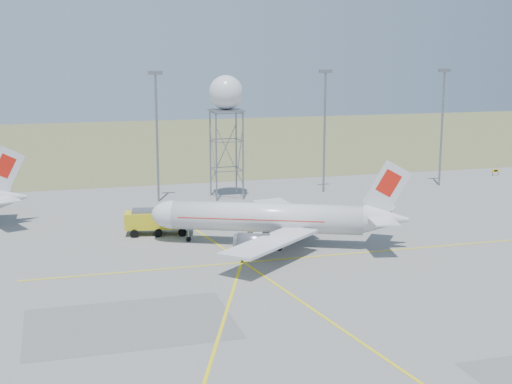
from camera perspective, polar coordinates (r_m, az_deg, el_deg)
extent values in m
plane|color=gray|center=(56.64, 12.90, -13.58)|extent=(400.00, 400.00, 0.00)
cube|color=#556034|center=(187.98, -8.04, 3.94)|extent=(400.00, 120.00, 0.03)
cylinder|color=slate|center=(112.65, -7.92, 4.24)|extent=(0.36, 0.36, 20.00)
cube|color=slate|center=(111.88, -8.06, 9.43)|extent=(2.20, 0.50, 0.60)
cylinder|color=slate|center=(119.78, 5.50, 4.71)|extent=(0.36, 0.36, 20.00)
cube|color=slate|center=(119.06, 5.59, 9.59)|extent=(2.20, 0.50, 0.60)
cylinder|color=slate|center=(129.41, 14.64, 4.88)|extent=(0.36, 0.36, 20.00)
cube|color=slate|center=(128.75, 14.87, 9.39)|extent=(2.20, 0.50, 0.60)
cylinder|color=black|center=(143.72, 18.41, 1.40)|extent=(0.10, 0.10, 0.80)
cylinder|color=black|center=(144.40, 18.80, 1.42)|extent=(0.10, 0.10, 0.80)
cube|color=yellow|center=(143.98, 18.62, 1.63)|extent=(1.60, 0.15, 0.50)
cube|color=black|center=(143.91, 18.63, 1.62)|extent=(0.80, 0.03, 0.30)
cylinder|color=silver|center=(87.42, 0.88, -2.05)|extent=(22.85, 12.64, 3.59)
ellipsoid|color=silver|center=(89.50, -6.57, -1.81)|extent=(6.71, 5.60, 3.59)
cube|color=black|center=(89.65, -7.25, -1.45)|extent=(2.04, 2.36, 0.88)
cone|color=silver|center=(86.90, 10.34, -2.13)|extent=(6.38, 5.45, 3.59)
cube|color=silver|center=(86.12, 10.43, 0.31)|extent=(5.38, 2.55, 6.76)
cube|color=red|center=(86.02, 10.56, 0.72)|extent=(2.96, 1.52, 3.47)
cube|color=silver|center=(89.58, 9.98, -1.43)|extent=(4.61, 5.68, 0.16)
cube|color=silver|center=(83.98, 10.13, -2.28)|extent=(4.61, 5.68, 0.16)
cube|color=silver|center=(95.32, 2.25, -1.49)|extent=(4.92, 14.55, 0.32)
cube|color=silver|center=(79.70, 1.15, -4.03)|extent=(13.74, 12.61, 0.32)
cylinder|color=slate|center=(92.95, 0.70, -2.33)|extent=(4.29, 3.40, 2.07)
cylinder|color=slate|center=(82.94, -0.17, -4.00)|extent=(4.29, 3.40, 2.07)
cube|color=red|center=(87.62, -0.29, -1.96)|extent=(17.93, 10.52, 0.11)
cylinder|color=black|center=(89.81, -5.42, -3.72)|extent=(0.83, 0.83, 0.81)
cube|color=black|center=(87.98, 2.04, -3.99)|extent=(2.98, 5.30, 0.81)
cylinder|color=slate|center=(87.87, 2.04, -3.74)|extent=(0.28, 0.28, 1.62)
cone|color=silver|center=(102.86, -19.40, -0.49)|extent=(6.05, 4.58, 3.65)
cube|color=silver|center=(102.20, -19.54, 1.62)|extent=(5.81, 1.32, 6.87)
cube|color=red|center=(102.12, -19.46, 1.98)|extent=(3.15, 0.87, 3.52)
cube|color=silver|center=(99.88, -19.46, -0.56)|extent=(3.78, 5.47, 0.16)
cylinder|color=slate|center=(112.46, -3.19, 2.82)|extent=(0.26, 0.26, 14.18)
cylinder|color=slate|center=(113.49, -1.04, 2.92)|extent=(0.26, 0.26, 14.18)
cylinder|color=slate|center=(117.67, -1.59, 3.21)|extent=(0.26, 0.26, 14.18)
cylinder|color=slate|center=(116.68, -3.67, 3.12)|extent=(0.26, 0.26, 14.18)
cube|color=slate|center=(114.26, -2.40, 6.54)|extent=(4.96, 4.96, 0.27)
sphere|color=silver|center=(114.06, -2.42, 7.96)|extent=(5.45, 5.45, 5.45)
cube|color=gold|center=(93.55, -7.81, -2.22)|extent=(8.97, 4.32, 2.10)
cube|color=gold|center=(93.30, -5.95, -1.67)|extent=(2.73, 3.04, 1.34)
cube|color=black|center=(93.28, -5.54, -1.60)|extent=(0.53, 2.47, 0.96)
cube|color=slate|center=(93.31, -8.42, -1.48)|extent=(5.11, 3.09, 0.38)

